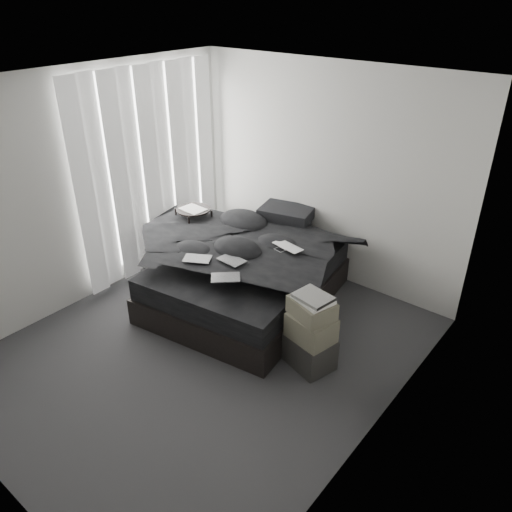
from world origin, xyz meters
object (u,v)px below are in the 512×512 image
Objects in this scene: side_stand at (195,238)px; box_lower at (310,351)px; laptop at (284,242)px; bed at (249,286)px.

box_lower is (2.27, -0.72, -0.23)m from side_stand.
side_stand is 1.80× the size of box_lower.
box_lower is at bearing -29.28° from laptop.
side_stand is 2.39m from box_lower.
side_stand reaches higher than bed.
laptop is 0.46× the size of side_stand.
bed is 0.79m from laptop.
side_stand is at bearing 162.52° from box_lower.
laptop reaches higher than side_stand.
box_lower reaches higher than bed.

